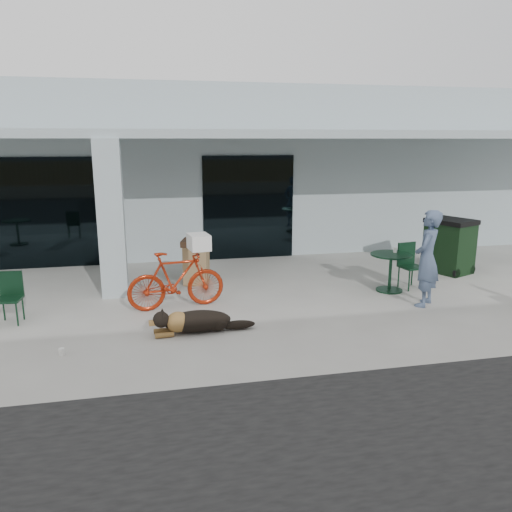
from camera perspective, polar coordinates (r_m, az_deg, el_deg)
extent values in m
plane|color=#B1AFA6|center=(8.46, -6.33, -8.39)|extent=(80.00, 80.00, 0.00)
cube|color=#A1B1B6|center=(16.38, -9.60, 10.01)|extent=(22.00, 7.00, 4.50)
cube|color=black|center=(13.17, -22.79, 4.51)|extent=(2.80, 0.06, 2.70)
cube|color=black|center=(13.18, -0.86, 5.54)|extent=(2.40, 0.06, 2.70)
cube|color=#A1B1B6|center=(10.29, -16.23, 4.04)|extent=(0.50, 0.50, 3.12)
cube|color=#A1B1B6|center=(11.46, -8.62, 13.58)|extent=(22.00, 2.80, 0.18)
imported|color=#A5260D|center=(9.41, -9.10, -2.72)|extent=(1.88, 0.78, 1.09)
cube|color=white|center=(9.35, -6.55, 1.61)|extent=(0.43, 0.54, 0.29)
cylinder|color=white|center=(8.00, -21.33, -10.15)|extent=(0.09, 0.09, 0.10)
imported|color=#475877|center=(9.90, 18.96, -0.27)|extent=(0.78, 0.79, 1.84)
cylinder|color=white|center=(10.82, 15.61, 0.66)|extent=(0.08, 0.08, 0.10)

